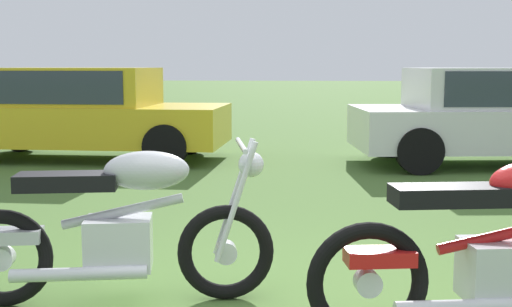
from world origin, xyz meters
name	(u,v)px	position (x,y,z in m)	size (l,w,h in m)	color
motorcycle_silver	(119,227)	(-1.04, 0.22, 0.48)	(1.95, 0.77, 1.02)	black
motorcycle_red	(503,251)	(1.16, -0.14, 0.49)	(2.05, 0.75, 1.02)	black
car_yellow	(82,108)	(-3.48, 6.49, 0.80)	(4.39, 1.96, 1.43)	gold
car_white	(501,111)	(2.90, 6.44, 0.80)	(4.57, 2.33, 1.43)	silver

